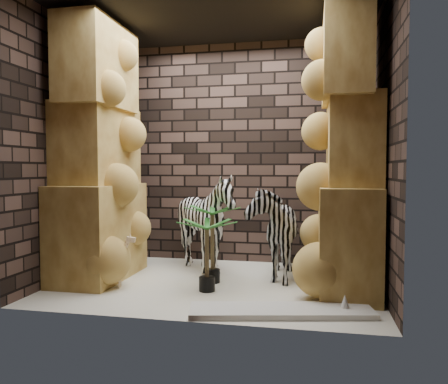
% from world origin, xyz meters
% --- Properties ---
extents(floor, '(3.50, 3.50, 0.00)m').
position_xyz_m(floor, '(0.00, 0.00, 0.00)').
color(floor, beige).
rests_on(floor, ground).
extents(ceiling, '(3.50, 3.50, 0.00)m').
position_xyz_m(ceiling, '(0.00, 0.00, 3.00)').
color(ceiling, black).
rests_on(ceiling, ground).
extents(wall_back, '(3.50, 0.00, 3.50)m').
position_xyz_m(wall_back, '(0.00, 1.25, 1.50)').
color(wall_back, black).
rests_on(wall_back, ground).
extents(wall_front, '(3.50, 0.00, 3.50)m').
position_xyz_m(wall_front, '(0.00, -1.25, 1.50)').
color(wall_front, black).
rests_on(wall_front, ground).
extents(wall_left, '(0.00, 3.00, 3.00)m').
position_xyz_m(wall_left, '(-1.75, 0.00, 1.50)').
color(wall_left, black).
rests_on(wall_left, ground).
extents(wall_right, '(0.00, 3.00, 3.00)m').
position_xyz_m(wall_right, '(1.75, 0.00, 1.50)').
color(wall_right, black).
rests_on(wall_right, ground).
extents(rock_pillar_left, '(0.68, 1.30, 3.00)m').
position_xyz_m(rock_pillar_left, '(-1.40, 0.00, 1.50)').
color(rock_pillar_left, '#DABF67').
rests_on(rock_pillar_left, floor).
extents(rock_pillar_right, '(0.58, 1.25, 3.00)m').
position_xyz_m(rock_pillar_right, '(1.42, 0.00, 1.50)').
color(rock_pillar_right, '#DABF67').
rests_on(rock_pillar_right, floor).
extents(zebra_right, '(0.66, 1.12, 1.28)m').
position_xyz_m(zebra_right, '(0.60, 0.46, 0.64)').
color(zebra_right, white).
rests_on(zebra_right, floor).
extents(zebra_left, '(1.03, 1.25, 1.11)m').
position_xyz_m(zebra_left, '(-0.24, 0.54, 0.55)').
color(zebra_left, white).
rests_on(zebra_left, floor).
extents(giraffe_toy, '(0.32, 0.17, 0.60)m').
position_xyz_m(giraffe_toy, '(-1.05, -0.39, 0.30)').
color(giraffe_toy, beige).
rests_on(giraffe_toy, floor).
extents(palm_front, '(0.36, 0.36, 0.89)m').
position_xyz_m(palm_front, '(-0.04, 0.05, 0.44)').
color(palm_front, '#1B6015').
rests_on(palm_front, floor).
extents(palm_back, '(0.36, 0.36, 0.77)m').
position_xyz_m(palm_back, '(-0.02, -0.31, 0.38)').
color(palm_back, '#1B6015').
rests_on(palm_back, floor).
extents(surfboard, '(1.67, 0.72, 0.05)m').
position_xyz_m(surfboard, '(0.80, -0.88, 0.03)').
color(surfboard, silver).
rests_on(surfboard, floor).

